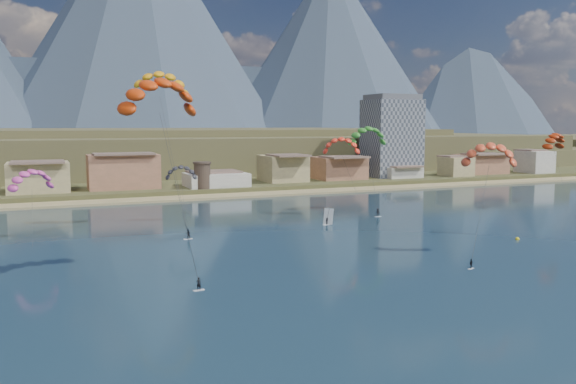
{
  "coord_description": "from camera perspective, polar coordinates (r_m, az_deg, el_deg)",
  "views": [
    {
      "loc": [
        -41.56,
        -65.96,
        22.49
      ],
      "look_at": [
        0.0,
        32.0,
        10.0
      ],
      "focal_mm": 36.06,
      "sensor_mm": 36.0,
      "label": 1
    }
  ],
  "objects": [
    {
      "name": "distant_kite_red",
      "position": [
        168.56,
        24.75,
        4.81
      ],
      "size": [
        10.34,
        7.49,
        21.72
      ],
      "color": "#262626",
      "rests_on": "ground"
    },
    {
      "name": "foothills",
      "position": [
        305.5,
        -10.91,
        4.06
      ],
      "size": [
        940.0,
        210.0,
        18.0
      ],
      "color": "brown",
      "rests_on": "ground"
    },
    {
      "name": "distant_kite_orange",
      "position": [
        143.2,
        5.28,
        4.84
      ],
      "size": [
        10.21,
        7.91,
        20.92
      ],
      "color": "#262626",
      "rests_on": "ground"
    },
    {
      "name": "land",
      "position": [
        627.74,
        -19.23,
        4.27
      ],
      "size": [
        2200.0,
        900.0,
        4.0
      ],
      "color": "brown",
      "rests_on": "ground"
    },
    {
      "name": "distant_kite_dark",
      "position": [
        135.63,
        -10.5,
        2.14
      ],
      "size": [
        7.97,
        6.27,
        14.92
      ],
      "color": "#262626",
      "rests_on": "ground"
    },
    {
      "name": "distant_kite_pink",
      "position": [
        121.51,
        -23.98,
        1.43
      ],
      "size": [
        9.78,
        7.98,
        15.9
      ],
      "color": "#262626",
      "rests_on": "ground"
    },
    {
      "name": "windsurfer",
      "position": [
        130.29,
        3.92,
        -2.74
      ],
      "size": [
        2.11,
        2.29,
        3.7
      ],
      "color": "silver",
      "rests_on": "ground"
    },
    {
      "name": "beach",
      "position": [
        178.3,
        -9.33,
        -0.56
      ],
      "size": [
        2200.0,
        12.0,
        0.9
      ],
      "color": "tan",
      "rests_on": "ground"
    },
    {
      "name": "kitesurfer_orange",
      "position": [
        106.03,
        19.26,
        3.84
      ],
      "size": [
        16.18,
        13.05,
        22.02
      ],
      "color": "silver",
      "rests_on": "ground"
    },
    {
      "name": "kitesurfer_red",
      "position": [
        88.18,
        -12.59,
        9.68
      ],
      "size": [
        13.67,
        16.18,
        30.79
      ],
      "color": "silver",
      "rests_on": "ground"
    },
    {
      "name": "mountain_ridge",
      "position": [
        899.15,
        -21.74,
        14.4
      ],
      "size": [
        2060.0,
        480.0,
        400.0
      ],
      "color": "#313F53",
      "rests_on": "ground"
    },
    {
      "name": "town",
      "position": [
        188.52,
        -22.45,
        1.78
      ],
      "size": [
        400.0,
        24.0,
        12.0
      ],
      "color": "silver",
      "rests_on": "ground"
    },
    {
      "name": "buoy",
      "position": [
        122.12,
        21.68,
        -4.33
      ],
      "size": [
        0.79,
        0.79,
        0.79
      ],
      "color": "yellow",
      "rests_on": "ground"
    },
    {
      "name": "ground",
      "position": [
        81.14,
        8.98,
        -9.48
      ],
      "size": [
        2400.0,
        2400.0,
        0.0
      ],
      "primitive_type": "plane",
      "color": "black",
      "rests_on": "ground"
    },
    {
      "name": "kitesurfer_yellow",
      "position": [
        129.71,
        -12.56,
        10.6
      ],
      "size": [
        14.25,
        21.38,
        36.18
      ],
      "color": "silver",
      "rests_on": "ground"
    },
    {
      "name": "apartment_tower",
      "position": [
        231.65,
        10.18,
        5.43
      ],
      "size": [
        20.0,
        16.0,
        32.0
      ],
      "color": "gray",
      "rests_on": "ground"
    },
    {
      "name": "watchtower",
      "position": [
        186.58,
        -8.46,
        1.66
      ],
      "size": [
        5.82,
        5.82,
        8.6
      ],
      "color": "#47382D",
      "rests_on": "ground"
    },
    {
      "name": "kitesurfer_green",
      "position": [
        151.71,
        7.85,
        5.72
      ],
      "size": [
        11.23,
        12.98,
        23.34
      ],
      "color": "silver",
      "rests_on": "ground"
    }
  ]
}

